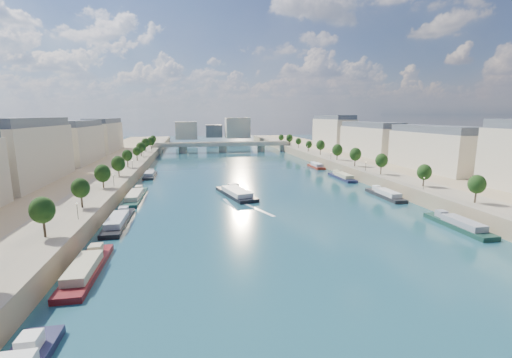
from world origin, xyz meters
name	(u,v)px	position (x,y,z in m)	size (l,w,h in m)	color
ground	(246,180)	(0.00, 100.00, 0.00)	(700.00, 700.00, 0.00)	#0D2A39
quay_left	(82,180)	(-72.00, 100.00, 2.50)	(44.00, 520.00, 5.00)	#9E8460
quay_right	(386,170)	(72.00, 100.00, 2.50)	(44.00, 520.00, 5.00)	#9E8460
pave_left	(118,173)	(-57.00, 100.00, 5.05)	(14.00, 520.00, 0.10)	gray
pave_right	(359,166)	(57.00, 100.00, 5.05)	(14.00, 520.00, 0.10)	gray
trees_left	(123,160)	(-55.00, 102.00, 10.48)	(4.80, 268.80, 8.26)	#382B1E
trees_right	(347,153)	(55.00, 110.00, 10.48)	(4.80, 268.80, 8.26)	#382B1E
lamps_left	(124,170)	(-52.50, 90.00, 7.78)	(0.36, 200.36, 4.28)	black
lamps_right	(346,159)	(52.50, 105.00, 7.78)	(0.36, 200.36, 4.28)	black
buildings_left	(56,146)	(-85.00, 112.00, 16.45)	(16.00, 226.00, 23.20)	beige
buildings_right	(398,140)	(85.00, 112.00, 16.45)	(16.00, 226.00, 23.20)	beige
skyline	(218,129)	(3.19, 319.52, 14.66)	(79.00, 42.00, 22.00)	beige
bridge	(223,146)	(0.00, 223.21, 5.08)	(112.00, 12.00, 8.15)	#C1B79E
tour_barge	(236,193)	(-8.92, 68.37, 0.94)	(13.65, 26.96, 3.65)	black
wake	(242,207)	(-8.92, 51.73, 0.02)	(13.99, 25.94, 0.04)	silver
moored_barges_left	(120,220)	(-45.50, 42.12, 0.84)	(5.00, 157.85, 3.60)	#1B1C3C
moored_barges_right	(392,197)	(45.50, 52.12, 0.84)	(5.00, 162.77, 3.60)	black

